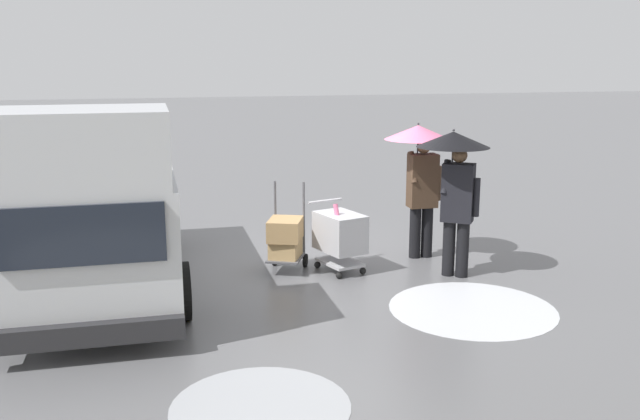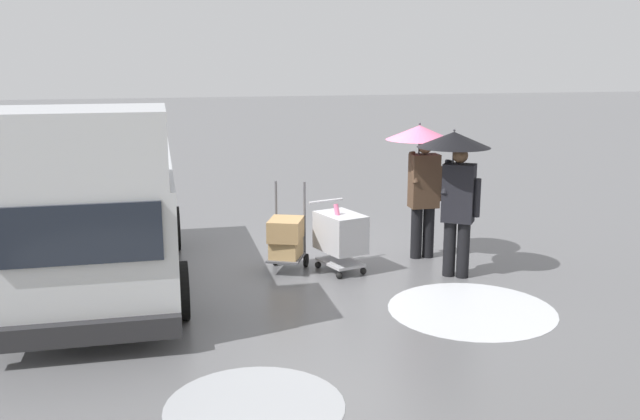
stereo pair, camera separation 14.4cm
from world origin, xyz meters
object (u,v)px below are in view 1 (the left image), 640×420
at_px(cargo_van_parked_right, 98,207).
at_px(pedestrian_black_side, 455,169).
at_px(shopping_cart_vendor, 340,234).
at_px(hand_dolly_boxes, 286,238).
at_px(pedestrian_pink_side, 420,159).

bearing_deg(cargo_van_parked_right, pedestrian_black_side, 173.73).
height_order(shopping_cart_vendor, pedestrian_black_side, pedestrian_black_side).
height_order(cargo_van_parked_right, pedestrian_black_side, cargo_van_parked_right).
relative_size(cargo_van_parked_right, shopping_cart_vendor, 5.13).
bearing_deg(pedestrian_black_side, hand_dolly_boxes, -18.81).
bearing_deg(hand_dolly_boxes, shopping_cart_vendor, 166.53).
height_order(hand_dolly_boxes, pedestrian_pink_side, pedestrian_pink_side).
distance_m(hand_dolly_boxes, pedestrian_pink_side, 2.45).
bearing_deg(shopping_cart_vendor, pedestrian_pink_side, -163.72).
height_order(cargo_van_parked_right, hand_dolly_boxes, cargo_van_parked_right).
bearing_deg(shopping_cart_vendor, pedestrian_black_side, 158.57).
bearing_deg(cargo_van_parked_right, shopping_cart_vendor, -179.00).
bearing_deg(pedestrian_pink_side, pedestrian_black_side, 96.91).
bearing_deg(hand_dolly_boxes, pedestrian_black_side, 161.19).
xyz_separation_m(pedestrian_pink_side, pedestrian_black_side, (-0.12, 1.01, 0.00)).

